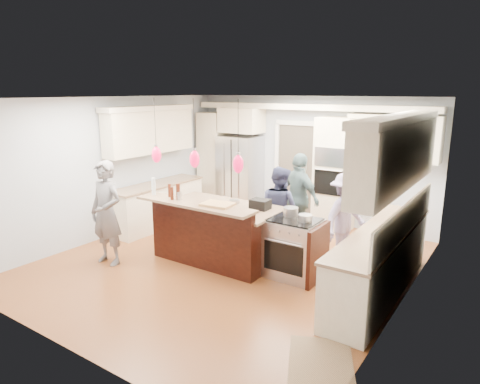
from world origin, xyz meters
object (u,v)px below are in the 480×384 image
Objects in this scene: refrigerator at (240,175)px; person_far_left at (279,209)px; island_range at (295,248)px; person_bar_end at (107,213)px; kitchen_island at (219,231)px.

refrigerator is 1.18× the size of person_far_left.
island_range is at bearing -42.59° from refrigerator.
kitchen_island is at bearing 36.81° from person_bar_end.
person_far_left is at bearing 42.54° from person_bar_end.
island_range is 0.53× the size of person_bar_end.
person_far_left is at bearing -40.12° from refrigerator.
person_bar_end is (-2.81, -1.25, 0.41)m from island_range.
person_far_left reaches higher than island_range.
island_range is at bearing 3.08° from kitchen_island.
refrigerator reaches higher than kitchen_island.
island_range is (1.41, 0.08, -0.03)m from kitchen_island.
kitchen_island is at bearing -63.08° from refrigerator.
person_bar_end reaches higher than person_far_left.
refrigerator is at bearing 116.92° from kitchen_island.
island_range is at bearing 144.17° from person_far_left.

